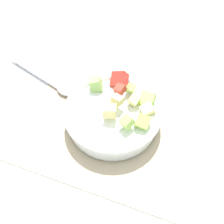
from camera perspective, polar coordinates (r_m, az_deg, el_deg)
The scene contains 4 objects.
ground_plane at distance 0.79m, azimuth 0.11°, elevation -2.14°, with size 2.40×2.40×0.00m, color silver.
placemat at distance 0.79m, azimuth 0.11°, elevation -2.01°, with size 0.42×0.38×0.01m, color tan.
salad_bowl at distance 0.76m, azimuth 0.15°, elevation -0.14°, with size 0.24×0.24×0.09m.
serving_spoon at distance 0.88m, azimuth -10.94°, elevation 5.47°, with size 0.24×0.10×0.01m.
Camera 1 is at (-0.16, 0.43, 0.65)m, focal length 50.29 mm.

